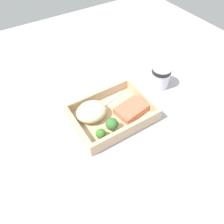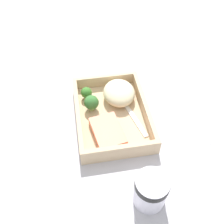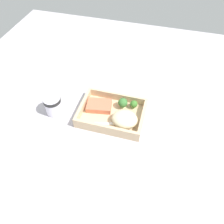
{
  "view_description": "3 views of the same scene",
  "coord_description": "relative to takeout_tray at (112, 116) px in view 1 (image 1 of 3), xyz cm",
  "views": [
    {
      "loc": [
        25.34,
        40.14,
        56.45
      ],
      "look_at": [
        0.0,
        0.0,
        2.7
      ],
      "focal_mm": 35.0,
      "sensor_mm": 36.0,
      "label": 1
    },
    {
      "loc": [
        -45.37,
        7.66,
        55.46
      ],
      "look_at": [
        0.0,
        0.0,
        2.7
      ],
      "focal_mm": 42.0,
      "sensor_mm": 36.0,
      "label": 2
    },
    {
      "loc": [
        15.31,
        -55.76,
        70.05
      ],
      "look_at": [
        0.0,
        0.0,
        2.7
      ],
      "focal_mm": 35.0,
      "sensor_mm": 36.0,
      "label": 3
    }
  ],
  "objects": [
    {
      "name": "ground_plane",
      "position": [
        0.0,
        0.0,
        -1.6
      ],
      "size": [
        160.0,
        160.0,
        2.0
      ],
      "primitive_type": "cube",
      "color": "#B4AFB7"
    },
    {
      "name": "takeout_tray",
      "position": [
        0.0,
        0.0,
        0.0
      ],
      "size": [
        26.27,
        19.16,
        1.2
      ],
      "primitive_type": "cube",
      "color": "#D0B18A",
      "rests_on": "ground_plane"
    },
    {
      "name": "tray_rim",
      "position": [
        0.0,
        0.0,
        2.37
      ],
      "size": [
        26.27,
        19.16,
        3.53
      ],
      "color": "#D0B18A",
      "rests_on": "takeout_tray"
    },
    {
      "name": "salmon_fillet",
      "position": [
        -6.21,
        2.17,
        1.78
      ],
      "size": [
        11.28,
        8.64,
        2.35
      ],
      "primitive_type": "cube",
      "rotation": [
        0.0,
        0.0,
        0.17
      ],
      "color": "#D96E4E",
      "rests_on": "takeout_tray"
    },
    {
      "name": "mashed_potatoes",
      "position": [
        5.93,
        -3.02,
        3.04
      ],
      "size": [
        10.26,
        8.9,
        4.87
      ],
      "primitive_type": "ellipsoid",
      "color": "beige",
      "rests_on": "takeout_tray"
    },
    {
      "name": "broccoli_floret_1",
      "position": [
        7.79,
        6.03,
        2.71
      ],
      "size": [
        3.15,
        3.15,
        3.78
      ],
      "color": "#8AAE5E",
      "rests_on": "takeout_tray"
    },
    {
      "name": "broccoli_floret_2",
      "position": [
        3.23,
        5.08,
        3.25
      ],
      "size": [
        3.99,
        3.99,
        4.75
      ],
      "color": "#7FA667",
      "rests_on": "takeout_tray"
    },
    {
      "name": "fork",
      "position": [
        0.17,
        -5.14,
        0.82
      ],
      "size": [
        15.71,
        5.56,
        0.44
      ],
      "color": "white",
      "rests_on": "takeout_tray"
    },
    {
      "name": "paper_cup",
      "position": [
        -23.86,
        -4.04,
        4.07
      ],
      "size": [
        7.07,
        7.07,
        8.38
      ],
      "color": "white",
      "rests_on": "ground_plane"
    },
    {
      "name": "receipt_slip",
      "position": [
        -8.78,
        -25.04,
        -0.48
      ],
      "size": [
        7.84,
        14.94,
        0.24
      ],
      "primitive_type": "cube",
      "rotation": [
        0.0,
        0.0,
        -0.01
      ],
      "color": "white",
      "rests_on": "ground_plane"
    }
  ]
}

